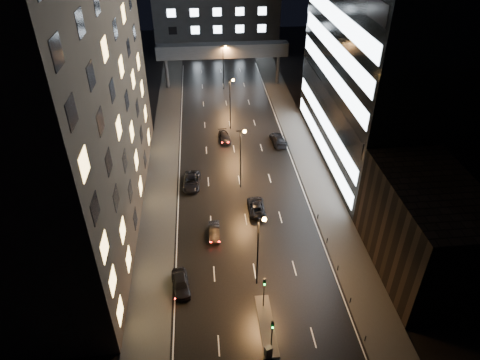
{
  "coord_description": "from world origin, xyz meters",
  "views": [
    {
      "loc": [
        -5.39,
        -26.82,
        39.23
      ],
      "look_at": [
        -0.43,
        24.18,
        4.0
      ],
      "focal_mm": 32.0,
      "sensor_mm": 36.0,
      "label": 1
    }
  ],
  "objects": [
    {
      "name": "building_right_glass",
      "position": [
        25.0,
        36.0,
        22.5
      ],
      "size": [
        20.0,
        36.0,
        45.0
      ],
      "primitive_type": "cube",
      "color": "black",
      "rests_on": "ground"
    },
    {
      "name": "building_right_low",
      "position": [
        20.0,
        9.0,
        6.0
      ],
      "size": [
        10.0,
        18.0,
        12.0
      ],
      "primitive_type": "cube",
      "color": "black",
      "rests_on": "ground"
    },
    {
      "name": "car_away_c",
      "position": [
        -7.67,
        29.19,
        0.78
      ],
      "size": [
        2.98,
        5.81,
        1.57
      ],
      "primitive_type": "imported",
      "rotation": [
        0.0,
        0.0,
        -0.07
      ],
      "color": "black",
      "rests_on": "ground"
    },
    {
      "name": "car_toward_b",
      "position": [
        8.27,
        41.24,
        0.83
      ],
      "size": [
        2.73,
        5.86,
        1.66
      ],
      "primitive_type": "imported",
      "rotation": [
        0.0,
        0.0,
        3.22
      ],
      "color": "black",
      "rests_on": "ground"
    },
    {
      "name": "sidewalk_right",
      "position": [
        12.5,
        35.0,
        0.07
      ],
      "size": [
        5.0,
        110.0,
        0.15
      ],
      "primitive_type": "cube",
      "color": "#383533",
      "rests_on": "ground"
    },
    {
      "name": "car_away_a",
      "position": [
        -9.0,
        8.09,
        0.81
      ],
      "size": [
        2.55,
        4.98,
        1.62
      ],
      "primitive_type": "imported",
      "rotation": [
        0.0,
        0.0,
        0.14
      ],
      "color": "black",
      "rests_on": "ground"
    },
    {
      "name": "median_island",
      "position": [
        0.3,
        2.0,
        0.07
      ],
      "size": [
        1.6,
        8.0,
        0.15
      ],
      "primitive_type": "cube",
      "color": "#383533",
      "rests_on": "ground"
    },
    {
      "name": "streetlight_near",
      "position": [
        0.16,
        8.0,
        6.5
      ],
      "size": [
        1.45,
        0.5,
        10.15
      ],
      "color": "black",
      "rests_on": "ground"
    },
    {
      "name": "ground",
      "position": [
        0.0,
        40.0,
        0.0
      ],
      "size": [
        160.0,
        160.0,
        0.0
      ],
      "primitive_type": "plane",
      "color": "black",
      "rests_on": "ground"
    },
    {
      "name": "utility_cabinet",
      "position": [
        -0.1,
        -1.7,
        0.82
      ],
      "size": [
        0.84,
        0.73,
        1.34
      ],
      "primitive_type": "cube",
      "rotation": [
        0.0,
        0.0,
        0.31
      ],
      "color": "#48484A",
      "rests_on": "median_island"
    },
    {
      "name": "streetlight_mid_a",
      "position": [
        0.16,
        28.0,
        6.5
      ],
      "size": [
        1.45,
        0.5,
        10.15
      ],
      "color": "black",
      "rests_on": "ground"
    },
    {
      "name": "car_toward_a",
      "position": [
        1.72,
        21.94,
        0.72
      ],
      "size": [
        2.48,
        5.21,
        1.44
      ],
      "primitive_type": "imported",
      "rotation": [
        0.0,
        0.0,
        3.12
      ],
      "color": "black",
      "rests_on": "ground"
    },
    {
      "name": "building_far",
      "position": [
        0.0,
        98.0,
        12.5
      ],
      "size": [
        34.0,
        14.0,
        25.0
      ],
      "primitive_type": "cube",
      "color": "#333335",
      "rests_on": "ground"
    },
    {
      "name": "streetlight_far",
      "position": [
        0.16,
        68.0,
        6.5
      ],
      "size": [
        1.45,
        0.5,
        10.15
      ],
      "color": "black",
      "rests_on": "ground"
    },
    {
      "name": "traffic_signal_far",
      "position": [
        0.3,
        -1.01,
        3.09
      ],
      "size": [
        0.28,
        0.34,
        4.4
      ],
      "color": "black",
      "rests_on": "median_island"
    },
    {
      "name": "streetlight_mid_b",
      "position": [
        0.16,
        48.0,
        6.5
      ],
      "size": [
        1.45,
        0.5,
        10.15
      ],
      "color": "black",
      "rests_on": "ground"
    },
    {
      "name": "bollard_row",
      "position": [
        10.2,
        6.5,
        0.45
      ],
      "size": [
        0.12,
        25.12,
        0.9
      ],
      "color": "black",
      "rests_on": "ground"
    },
    {
      "name": "car_away_b",
      "position": [
        -4.64,
        17.05,
        0.68
      ],
      "size": [
        1.47,
        4.12,
        1.35
      ],
      "primitive_type": "imported",
      "rotation": [
        0.0,
        0.0,
        -0.01
      ],
      "color": "black",
      "rests_on": "ground"
    },
    {
      "name": "sidewalk_left",
      "position": [
        -12.5,
        35.0,
        0.07
      ],
      "size": [
        5.0,
        110.0,
        0.15
      ],
      "primitive_type": "cube",
      "color": "#383533",
      "rests_on": "ground"
    },
    {
      "name": "building_left",
      "position": [
        -22.5,
        24.0,
        20.0
      ],
      "size": [
        15.0,
        48.0,
        40.0
      ],
      "primitive_type": "cube",
      "color": "#2D2319",
      "rests_on": "ground"
    },
    {
      "name": "traffic_signal_near",
      "position": [
        0.3,
        4.49,
        3.09
      ],
      "size": [
        0.28,
        0.34,
        4.4
      ],
      "color": "black",
      "rests_on": "median_island"
    },
    {
      "name": "car_away_d",
      "position": [
        -1.5,
        43.31,
        0.68
      ],
      "size": [
        2.41,
        4.9,
        1.37
      ],
      "primitive_type": "imported",
      "rotation": [
        0.0,
        0.0,
        0.11
      ],
      "color": "black",
      "rests_on": "ground"
    },
    {
      "name": "skybridge",
      "position": [
        0.0,
        70.0,
        8.34
      ],
      "size": [
        30.0,
        3.0,
        10.0
      ],
      "color": "#333335",
      "rests_on": "ground"
    }
  ]
}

